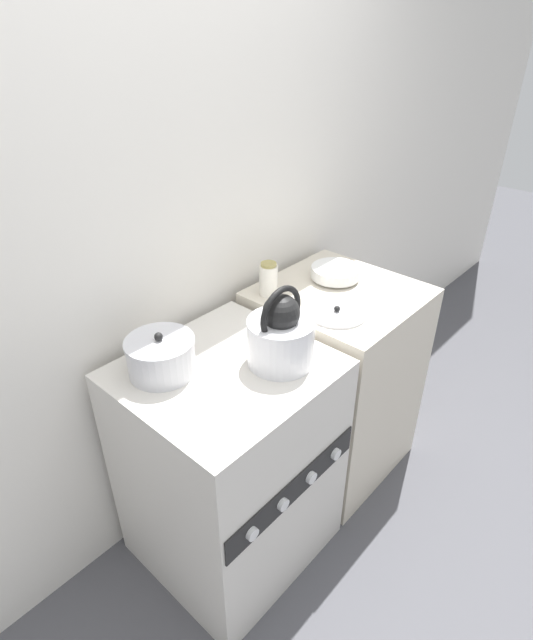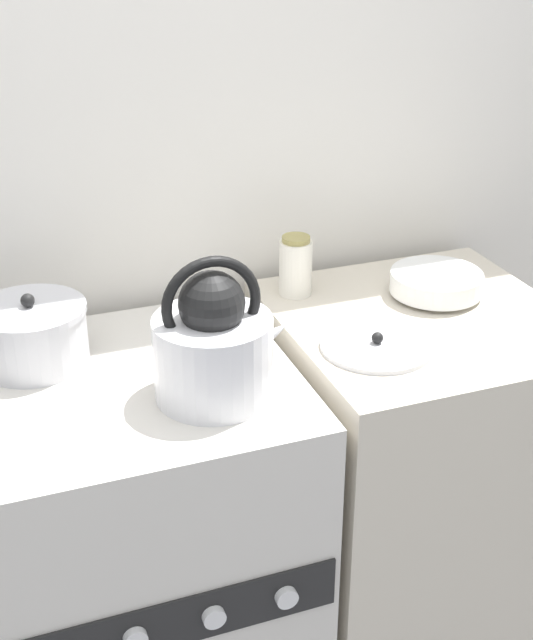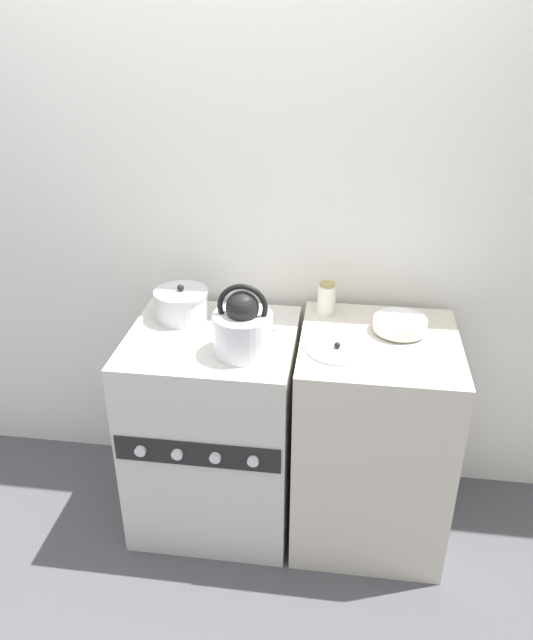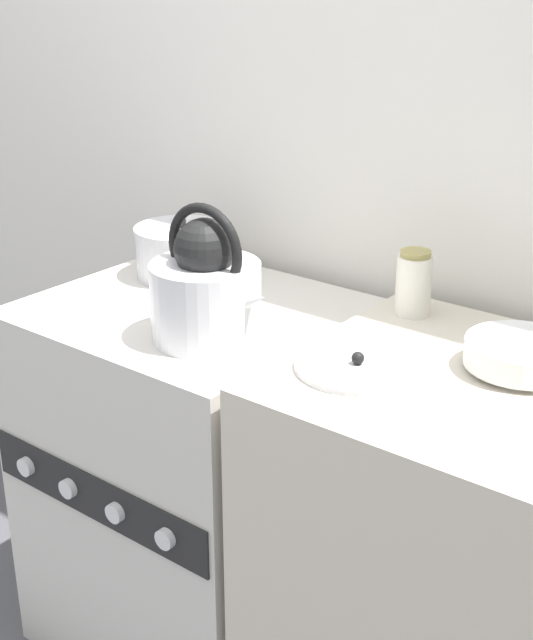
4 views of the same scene
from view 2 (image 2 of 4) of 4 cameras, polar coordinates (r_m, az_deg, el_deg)
The scene contains 8 objects.
wall_back at distance 1.99m, azimuth -12.23°, elevation 10.09°, with size 7.00×0.06×2.50m.
stove at distance 2.04m, azimuth -8.20°, elevation -14.92°, with size 0.67×0.65×0.91m.
counter at distance 2.22m, azimuth 9.12°, elevation -10.60°, with size 0.62×0.63×0.93m.
kettle at distance 1.66m, azimuth -3.37°, elevation -1.60°, with size 0.28×0.23×0.29m.
cooking_pot at distance 1.85m, azimuth -14.77°, elevation -0.90°, with size 0.23×0.23×0.15m.
enamel_bowl at distance 2.06m, azimuth 10.80°, elevation 2.37°, with size 0.21×0.21×0.06m.
storage_jar at distance 2.02m, azimuth 1.88°, elevation 3.47°, with size 0.07×0.07×0.14m.
loose_pot_lid at distance 1.83m, azimuth 7.08°, elevation -1.60°, with size 0.23×0.23×0.03m.
Camera 2 is at (-0.26, -1.20, 1.79)m, focal length 50.00 mm.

